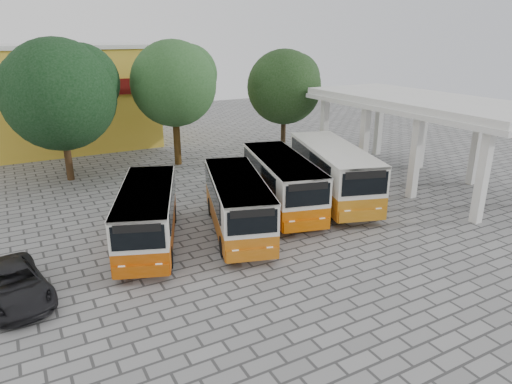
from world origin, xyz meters
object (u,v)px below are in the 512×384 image
bus_centre_left (237,201)px  bus_centre_right (282,180)px  bus_far_left (148,213)px  bus_far_right (333,170)px  parked_car (13,284)px

bus_centre_left → bus_centre_right: bus_centre_right is taller
bus_far_left → bus_far_right: (10.92, 0.78, 0.27)m
bus_centre_right → bus_far_right: 3.33m
bus_far_left → bus_centre_right: bus_centre_right is taller
bus_far_left → bus_centre_right: size_ratio=0.94×
bus_far_right → bus_centre_right: bearing=-164.8°
bus_far_left → parked_car: bearing=-137.6°
bus_far_left → bus_centre_left: size_ratio=0.98×
parked_car → bus_far_left: bearing=11.4°
bus_centre_right → bus_far_right: size_ratio=0.91×
bus_centre_left → parked_car: (-9.72, -1.53, -0.95)m
bus_far_left → parked_car: bus_far_left is taller
bus_centre_left → bus_centre_right: (3.46, 1.60, 0.08)m
bus_far_left → bus_far_right: bus_far_right is taller
bus_centre_right → parked_car: bearing=-152.3°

